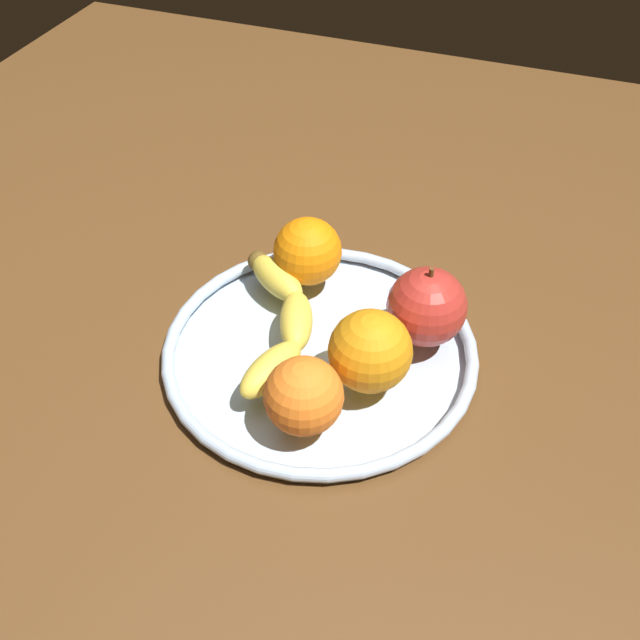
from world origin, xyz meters
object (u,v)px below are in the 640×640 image
banana (280,318)px  apple (427,307)px  orange_center (308,251)px  fruit_bowl (320,350)px  orange_front_left (304,396)px  orange_back_right (370,351)px

banana → apple: apple is taller
apple → orange_center: bearing=72.6°
fruit_bowl → orange_front_left: size_ratio=4.46×
fruit_bowl → apple: size_ratio=3.61×
orange_back_right → orange_front_left: 7.27cm
fruit_bowl → banana: (0.40, 4.05, 2.41)cm
banana → fruit_bowl: bearing=-115.7°
orange_center → orange_front_left: orange_center is taller
orange_back_right → apple: bearing=-24.2°
orange_center → orange_front_left: 18.44cm
fruit_bowl → orange_back_right: 7.63cm
orange_center → fruit_bowl: bearing=-152.5°
orange_back_right → orange_center: bearing=41.7°
fruit_bowl → orange_front_left: 10.10cm
orange_back_right → orange_front_left: (-6.29, 3.63, -0.34)cm
orange_front_left → banana: bearing=32.3°
apple → orange_center: 13.64cm
apple → orange_front_left: size_ratio=1.24×
banana → orange_center: (7.95, 0.30, 1.87)cm
apple → orange_back_right: apple is taller
apple → orange_back_right: bearing=155.8°
fruit_bowl → orange_center: orange_center is taller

